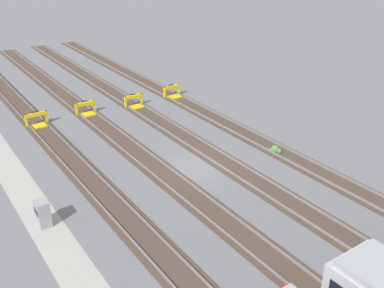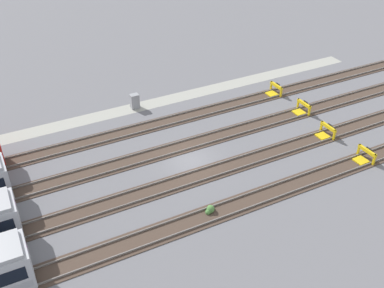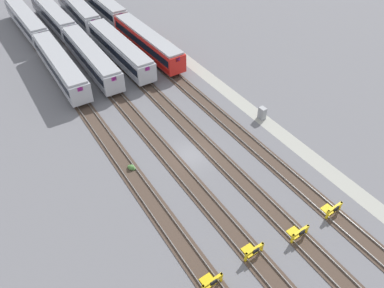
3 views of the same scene
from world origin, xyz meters
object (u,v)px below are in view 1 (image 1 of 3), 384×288
object	(u,v)px
bumper_stop_nearest_track	(38,120)
bumper_stop_middle_track	(135,102)
bumper_stop_far_inner_track	(173,92)
weed_clump	(276,150)
electrical_cabinet	(43,213)
bumper_stop_near_inner_track	(87,109)

from	to	relation	value
bumper_stop_nearest_track	bumper_stop_middle_track	world-z (taller)	same
bumper_stop_far_inner_track	weed_clump	xyz separation A→B (m)	(15.56, -0.36, -0.27)
bumper_stop_middle_track	electrical_cabinet	world-z (taller)	electrical_cabinet
bumper_stop_middle_track	weed_clump	world-z (taller)	bumper_stop_middle_track
bumper_stop_nearest_track	electrical_cabinet	xyz separation A→B (m)	(15.13, -4.22, 0.29)
bumper_stop_nearest_track	bumper_stop_middle_track	xyz separation A→B (m)	(0.53, 9.31, 0.00)
bumper_stop_middle_track	electrical_cabinet	size ratio (longest dim) A/B	1.25
bumper_stop_far_inner_track	weed_clump	size ratio (longest dim) A/B	2.18
bumper_stop_near_inner_track	bumper_stop_middle_track	size ratio (longest dim) A/B	1.00
bumper_stop_near_inner_track	weed_clump	distance (m)	18.23
bumper_stop_near_inner_track	weed_clump	size ratio (longest dim) A/B	2.18
bumper_stop_middle_track	weed_clump	distance (m)	15.72
bumper_stop_nearest_track	electrical_cabinet	bearing A→B (deg)	-15.57
bumper_stop_near_inner_track	electrical_cabinet	bearing A→B (deg)	-30.03
electrical_cabinet	bumper_stop_near_inner_track	bearing A→B (deg)	149.97
bumper_stop_nearest_track	electrical_cabinet	size ratio (longest dim) A/B	1.25
electrical_cabinet	weed_clump	world-z (taller)	electrical_cabinet
bumper_stop_middle_track	bumper_stop_far_inner_track	world-z (taller)	same
bumper_stop_far_inner_track	weed_clump	world-z (taller)	bumper_stop_far_inner_track
bumper_stop_nearest_track	weed_clump	bearing A→B (deg)	41.02
bumper_stop_far_inner_track	electrical_cabinet	xyz separation A→B (m)	(15.03, -18.19, 0.29)
bumper_stop_near_inner_track	electrical_cabinet	world-z (taller)	electrical_cabinet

